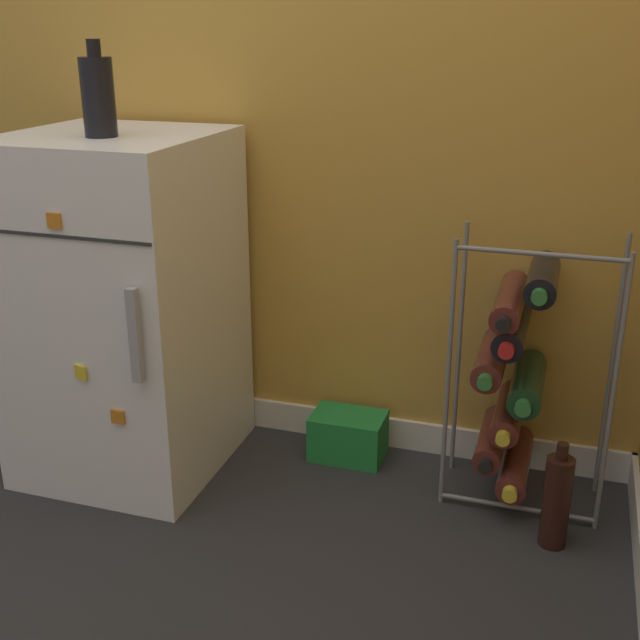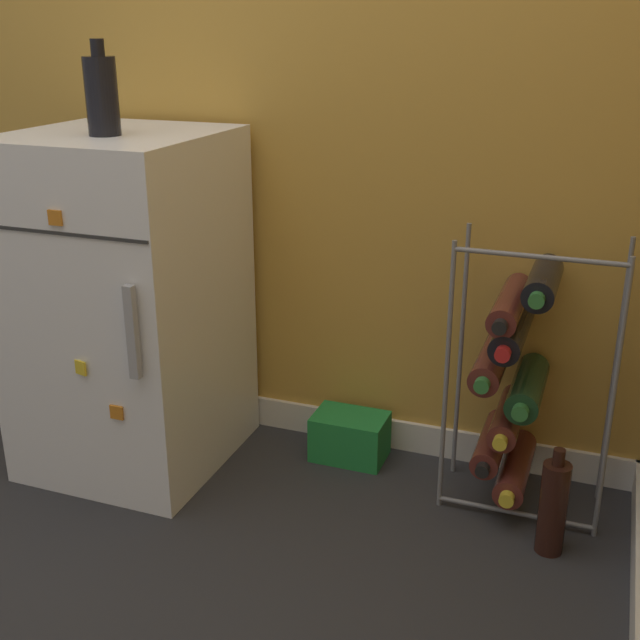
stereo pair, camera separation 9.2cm
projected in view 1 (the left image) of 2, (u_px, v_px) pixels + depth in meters
The scene contains 6 objects.
ground_plane at pixel (236, 563), 1.87m from camera, with size 14.00×14.00×0.00m, color #28282B.
mini_fridge at pixel (125, 307), 2.17m from camera, with size 0.51×0.56×0.92m.
wine_rack at pixel (513, 373), 2.02m from camera, with size 0.40×0.33×0.71m.
soda_box at pixel (348, 436), 2.31m from camera, with size 0.21×0.14×0.13m.
fridge_top_bottle at pixel (98, 96), 1.91m from camera, with size 0.08×0.08×0.23m.
loose_bottle_floor at pixel (556, 501), 1.90m from camera, with size 0.07×0.07×0.27m.
Camera 1 is at (0.66, -1.42, 1.19)m, focal length 45.00 mm.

